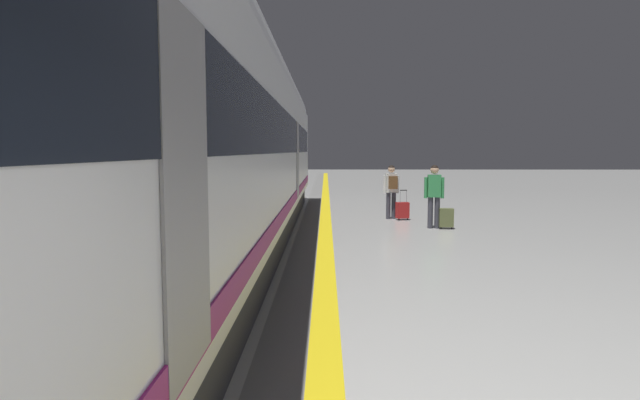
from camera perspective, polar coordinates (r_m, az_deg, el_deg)
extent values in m
cube|color=yellow|center=(10.78, 0.58, -6.05)|extent=(0.36, 80.00, 0.01)
cube|color=slate|center=(10.79, -1.46, -6.05)|extent=(0.72, 80.00, 0.01)
cube|color=#38383D|center=(7.92, -15.82, -7.89)|extent=(2.67, 29.04, 0.70)
cube|color=silver|center=(7.72, -16.16, 5.25)|extent=(2.90, 30.25, 2.90)
cylinder|color=silver|center=(7.84, -16.44, 15.52)|extent=(2.84, 29.65, 2.84)
cube|color=black|center=(7.72, -16.23, 7.84)|extent=(2.93, 28.44, 0.80)
cube|color=#8C1966|center=(7.80, -15.94, -3.23)|extent=(2.94, 29.65, 0.24)
cone|color=silver|center=(23.92, -4.72, 4.77)|extent=(2.75, 2.60, 2.75)
cube|color=gray|center=(2.96, -14.20, 0.60)|extent=(0.02, 0.90, 2.00)
cube|color=gray|center=(14.22, -2.44, 4.40)|extent=(0.02, 0.90, 2.00)
cylinder|color=#383842|center=(16.63, 7.45, -0.62)|extent=(0.14, 0.14, 0.84)
cylinder|color=#383842|center=(16.69, 8.02, -0.60)|extent=(0.14, 0.14, 0.84)
cube|color=silver|center=(16.60, 7.77, 1.86)|extent=(0.38, 0.28, 0.60)
cylinder|color=silver|center=(16.54, 7.04, 1.68)|extent=(0.09, 0.09, 0.56)
cylinder|color=silver|center=(16.70, 8.45, 1.70)|extent=(0.09, 0.09, 0.56)
sphere|color=tan|center=(16.58, 7.78, 3.34)|extent=(0.22, 0.22, 0.22)
sphere|color=black|center=(16.58, 7.79, 3.42)|extent=(0.20, 0.20, 0.20)
cube|color=brown|center=(16.46, 7.96, 1.90)|extent=(0.29, 0.20, 0.40)
cube|color=#A51E1E|center=(16.43, 8.96, -1.10)|extent=(0.42, 0.31, 0.49)
cube|color=#A51E1E|center=(16.54, 8.80, -1.27)|extent=(0.31, 0.10, 0.27)
cylinder|color=black|center=(16.34, 8.58, -2.11)|extent=(0.03, 0.06, 0.06)
cylinder|color=black|center=(16.46, 9.50, -2.07)|extent=(0.03, 0.06, 0.06)
cylinder|color=gray|center=(16.29, 8.72, 0.39)|extent=(0.02, 0.02, 0.38)
cylinder|color=gray|center=(16.38, 9.40, 0.40)|extent=(0.02, 0.02, 0.38)
cube|color=black|center=(16.32, 9.07, 1.06)|extent=(0.22, 0.08, 0.02)
cylinder|color=#383842|center=(14.81, 11.92, -1.36)|extent=(0.14, 0.14, 0.87)
cylinder|color=#383842|center=(14.83, 12.63, -1.36)|extent=(0.14, 0.14, 0.87)
cube|color=#338C4C|center=(14.75, 12.33, 1.51)|extent=(0.37, 0.23, 0.62)
cylinder|color=#338C4C|center=(14.74, 11.44, 1.32)|extent=(0.09, 0.09, 0.58)
cylinder|color=#338C4C|center=(14.80, 13.19, 1.30)|extent=(0.09, 0.09, 0.58)
sphere|color=tan|center=(14.73, 12.36, 3.23)|extent=(0.23, 0.23, 0.23)
sphere|color=black|center=(14.73, 12.37, 3.33)|extent=(0.21, 0.21, 0.21)
cube|color=#596038|center=(14.78, 13.58, -1.88)|extent=(0.39, 0.24, 0.51)
cube|color=#596038|center=(14.90, 13.49, -2.06)|extent=(0.31, 0.03, 0.28)
cylinder|color=black|center=(14.73, 13.05, -3.00)|extent=(0.02, 0.06, 0.06)
cylinder|color=black|center=(14.78, 14.14, -3.00)|extent=(0.02, 0.06, 0.06)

